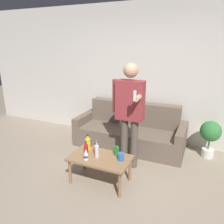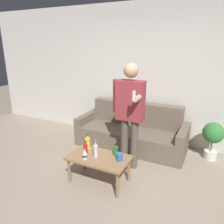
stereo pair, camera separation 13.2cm
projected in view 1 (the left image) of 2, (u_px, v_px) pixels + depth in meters
name	position (u px, v px, depth m)	size (l,w,h in m)	color
ground_plane	(96.00, 200.00, 2.82)	(16.00, 16.00, 0.00)	gray
wall_back	(145.00, 75.00, 4.32)	(8.00, 0.06, 2.70)	silver
couch	(130.00, 132.00, 4.27)	(2.07, 0.81, 0.84)	#6B5B4C
coffee_table	(100.00, 160.00, 3.10)	(0.86, 0.51, 0.40)	#8E6B47
bottle_orange	(88.00, 143.00, 3.31)	(0.08, 0.08, 0.23)	yellow
bottle_green	(116.00, 150.00, 3.13)	(0.07, 0.07, 0.17)	#23752D
bottle_dark	(96.00, 149.00, 3.17)	(0.06, 0.06, 0.16)	orange
bottle_yellow	(86.00, 149.00, 3.17)	(0.06, 0.06, 0.19)	#B21E1E
bottle_red	(97.00, 151.00, 3.06)	(0.06, 0.06, 0.25)	silver
wine_glass_near	(86.00, 152.00, 2.98)	(0.07, 0.07, 0.16)	silver
cup_on_table	(121.00, 157.00, 2.99)	(0.09, 0.09, 0.11)	#3366B2
person_standing_front	(129.00, 108.00, 3.34)	(0.50, 0.43, 1.68)	brown
potted_plant	(210.00, 134.00, 3.79)	(0.36, 0.36, 0.67)	silver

